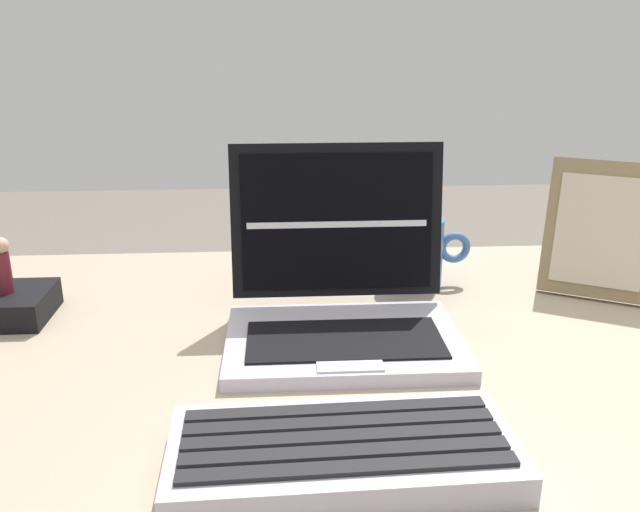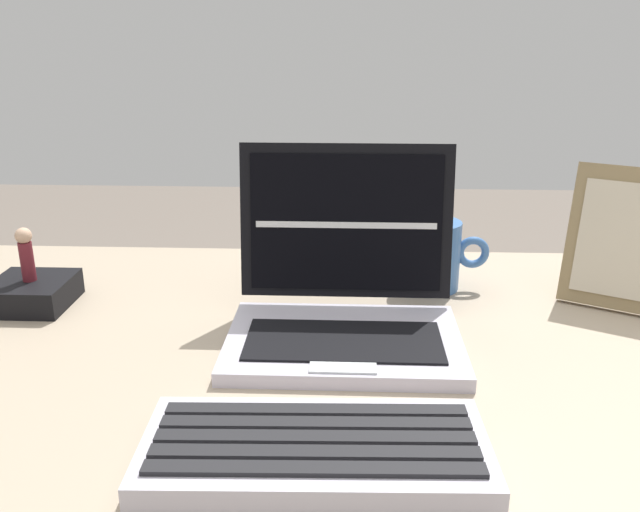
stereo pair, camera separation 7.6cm
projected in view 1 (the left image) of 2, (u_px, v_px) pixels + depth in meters
desk at (375, 411)px, 0.80m from camera, size 1.53×0.82×0.73m
laptop_front at (341, 300)px, 0.82m from camera, size 0.28×0.22×0.23m
external_keyboard at (342, 452)px, 0.58m from camera, size 0.31×0.15×0.03m
photo_frame at (601, 231)px, 0.94m from camera, size 0.16×0.12×0.19m
figurine_stand at (10, 305)px, 0.88m from camera, size 0.10×0.10×0.04m
figurine at (3, 263)px, 0.86m from camera, size 0.02×0.02×0.08m
coffee_mug at (417, 251)px, 0.99m from camera, size 0.12×0.08×0.10m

